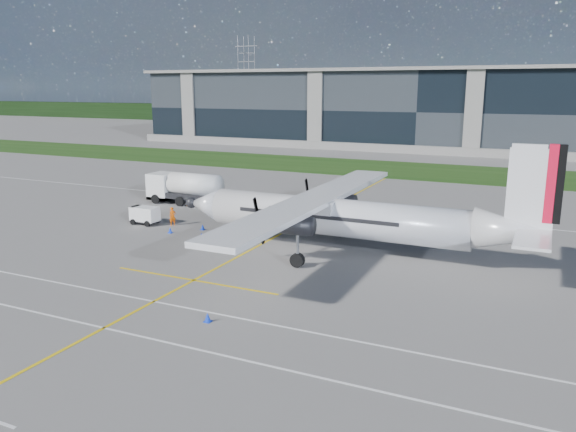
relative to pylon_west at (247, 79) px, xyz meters
The scene contains 16 objects.
ground 136.84m from the pylon_west, 53.97° to the right, with size 400.00×400.00×0.00m, color slate.
grass_strip 130.49m from the pylon_west, 51.89° to the right, with size 400.00×18.00×0.04m, color #193D10.
terminal_building 106.57m from the pylon_west, 41.19° to the right, with size 120.00×20.00×15.00m, color black.
tree_line 81.51m from the pylon_west, ahead, with size 400.00×6.00×6.00m, color black.
pylon_west is the anchor object (origin of this frame).
yellow_taxiway_centerline 163.44m from the pylon_west, 59.34° to the right, with size 0.20×70.00×0.01m, color yellow.
white_lane_line 183.09m from the pylon_west, 64.00° to the right, with size 90.00×0.15×0.01m, color white.
turboprop_aircraft 172.08m from the pylon_west, 58.43° to the right, with size 27.71×28.74×8.62m, color silver, non-canonical shape.
fuel_tanker_truck 152.81m from the pylon_west, 63.51° to the right, with size 8.78×2.85×3.29m, color white, non-canonical shape.
baggage_tug 162.05m from the pylon_west, 64.12° to the right, with size 2.61×1.56×1.56m, color white, non-canonical shape.
ground_crew_person 162.59m from the pylon_west, 63.21° to the right, with size 0.77×0.55×1.88m, color #F25907.
safety_cone_fwd 165.31m from the pylon_west, 63.13° to the right, with size 0.36×0.36×0.50m, color #0C30CC.
safety_cone_nose_stbd 164.37m from the pylon_west, 62.22° to the right, with size 0.36×0.36×0.50m, color #0C30CC.
safety_cone_portwing 183.85m from the pylon_west, 61.53° to the right, with size 0.36×0.36×0.50m, color #0C30CC.
safety_cone_nose_port 167.30m from the pylon_west, 62.15° to the right, with size 0.36×0.36×0.50m, color #0C30CC.
safety_cone_stbdwing 159.82m from the pylon_west, 56.43° to the right, with size 0.36×0.36×0.50m, color #0C30CC.
Camera 1 is at (22.77, -34.11, 11.99)m, focal length 35.00 mm.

